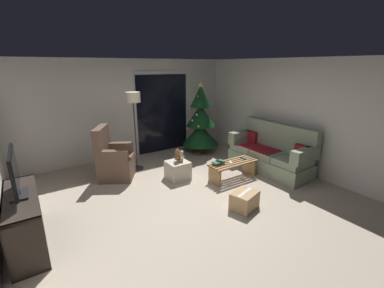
% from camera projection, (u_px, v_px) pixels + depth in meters
% --- Properties ---
extents(ground_plane, '(7.00, 7.00, 0.00)m').
position_uv_depth(ground_plane, '(195.00, 203.00, 4.57)').
color(ground_plane, '#B2A38E').
extents(wall_back, '(5.72, 0.12, 2.50)m').
position_uv_depth(wall_back, '(129.00, 109.00, 6.64)').
color(wall_back, silver).
rests_on(wall_back, ground).
extents(wall_right, '(0.12, 6.00, 2.50)m').
position_uv_depth(wall_right, '(302.00, 117.00, 5.71)').
color(wall_right, silver).
rests_on(wall_right, ground).
extents(patio_door_frame, '(1.60, 0.02, 2.20)m').
position_uv_depth(patio_door_frame, '(162.00, 112.00, 7.12)').
color(patio_door_frame, silver).
rests_on(patio_door_frame, ground).
extents(patio_door_glass, '(1.50, 0.02, 2.10)m').
position_uv_depth(patio_door_glass, '(163.00, 114.00, 7.12)').
color(patio_door_glass, black).
rests_on(patio_door_glass, ground).
extents(couch, '(0.83, 1.96, 1.08)m').
position_uv_depth(couch, '(271.00, 153.00, 5.92)').
color(couch, gray).
rests_on(couch, ground).
extents(coffee_table, '(1.10, 0.40, 0.38)m').
position_uv_depth(coffee_table, '(233.00, 167.00, 5.49)').
color(coffee_table, '#9E7547').
rests_on(coffee_table, ground).
extents(remote_graphite, '(0.06, 0.16, 0.02)m').
position_uv_depth(remote_graphite, '(243.00, 158.00, 5.64)').
color(remote_graphite, '#333338').
rests_on(remote_graphite, coffee_table).
extents(remote_white, '(0.12, 0.16, 0.02)m').
position_uv_depth(remote_white, '(231.00, 162.00, 5.39)').
color(remote_white, silver).
rests_on(remote_white, coffee_table).
extents(book_stack, '(0.27, 0.18, 0.06)m').
position_uv_depth(book_stack, '(218.00, 163.00, 5.33)').
color(book_stack, '#4C4C51').
rests_on(book_stack, coffee_table).
extents(cell_phone, '(0.11, 0.16, 0.01)m').
position_uv_depth(cell_phone, '(219.00, 161.00, 5.30)').
color(cell_phone, black).
rests_on(cell_phone, book_stack).
extents(christmas_tree, '(0.99, 0.99, 1.92)m').
position_uv_depth(christmas_tree, '(201.00, 122.00, 7.03)').
color(christmas_tree, '#4C1E19').
rests_on(christmas_tree, ground).
extents(armchair, '(0.94, 0.94, 1.13)m').
position_uv_depth(armchair, '(114.00, 160.00, 5.49)').
color(armchair, brown).
rests_on(armchair, ground).
extents(floor_lamp, '(0.32, 0.32, 1.78)m').
position_uv_depth(floor_lamp, '(133.00, 105.00, 5.64)').
color(floor_lamp, '#2D2D30').
rests_on(floor_lamp, ground).
extents(media_shelf, '(0.40, 1.40, 0.73)m').
position_uv_depth(media_shelf, '(22.00, 224.00, 3.38)').
color(media_shelf, black).
rests_on(media_shelf, ground).
extents(television, '(0.21, 0.84, 0.61)m').
position_uv_depth(television, '(15.00, 173.00, 3.23)').
color(television, black).
rests_on(television, media_shelf).
extents(ottoman, '(0.44, 0.44, 0.38)m').
position_uv_depth(ottoman, '(178.00, 170.00, 5.51)').
color(ottoman, beige).
rests_on(ottoman, ground).
extents(teddy_bear_chestnut, '(0.22, 0.21, 0.29)m').
position_uv_depth(teddy_bear_chestnut, '(178.00, 156.00, 5.42)').
color(teddy_bear_chestnut, brown).
rests_on(teddy_bear_chestnut, ottoman).
extents(teddy_bear_cream_by_tree, '(0.21, 0.21, 0.29)m').
position_uv_depth(teddy_bear_cream_by_tree, '(181.00, 156.00, 6.54)').
color(teddy_bear_cream_by_tree, beige).
rests_on(teddy_bear_cream_by_tree, ground).
extents(cardboard_box_taped_mid_floor, '(0.54, 0.46, 0.30)m').
position_uv_depth(cardboard_box_taped_mid_floor, '(244.00, 200.00, 4.37)').
color(cardboard_box_taped_mid_floor, tan).
rests_on(cardboard_box_taped_mid_floor, ground).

